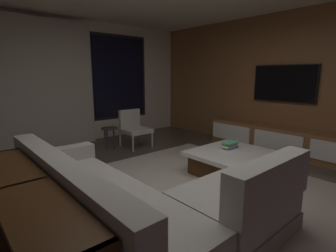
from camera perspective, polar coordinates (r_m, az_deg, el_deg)
name	(u,v)px	position (r m, az deg, el deg)	size (l,w,h in m)	color
floor	(183,200)	(3.33, 3.34, -15.90)	(9.20, 9.20, 0.00)	#473D33
back_wall_with_window	(64,83)	(6.07, -21.90, 8.77)	(6.60, 0.30, 2.70)	beige
media_wall	(300,84)	(5.56, 26.89, 8.29)	(0.12, 7.80, 2.70)	brown
area_rug	(208,194)	(3.50, 8.76, -14.50)	(3.20, 3.80, 0.01)	#ADA391
sectional_couch	(136,206)	(2.60, -6.92, -17.02)	(1.98, 2.50, 0.82)	gray
coffee_table	(234,163)	(4.13, 14.30, -7.90)	(1.16, 1.16, 0.36)	#442812
book_stack_on_coffee_table	(230,145)	(4.28, 13.34, -4.05)	(0.28, 0.17, 0.10)	#445ECE
accent_chair_near_window	(134,126)	(5.58, -7.55, -0.08)	(0.55, 0.57, 0.78)	#B2ADA0
side_stool	(109,132)	(5.41, -12.80, -1.27)	(0.32, 0.32, 0.46)	#333338
media_console	(285,142)	(5.46, 24.22, -3.18)	(0.46, 3.10, 0.52)	brown
mounted_tv	(284,83)	(5.57, 24.07, 8.53)	(0.05, 1.23, 0.71)	black
console_table_behind_couch	(25,224)	(2.34, -28.83, -18.29)	(0.40, 2.10, 0.74)	#442812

